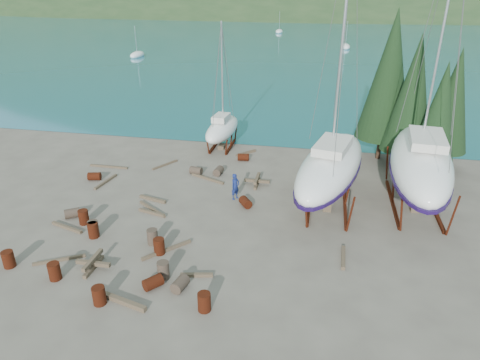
% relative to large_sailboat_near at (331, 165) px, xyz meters
% --- Properties ---
extents(ground, '(600.00, 600.00, 0.00)m').
position_rel_large_sailboat_near_xyz_m(ground, '(-7.06, -4.86, -2.78)').
color(ground, '#595046').
rests_on(ground, ground).
extents(bay_water, '(700.00, 700.00, 0.00)m').
position_rel_large_sailboat_near_xyz_m(bay_water, '(-7.06, 310.14, -2.77)').
color(bay_water, '#1B6B89').
rests_on(bay_water, ground).
extents(far_hill, '(800.00, 360.00, 110.00)m').
position_rel_large_sailboat_near_xyz_m(far_hill, '(-7.06, 315.14, -2.78)').
color(far_hill, '#1F341A').
rests_on(far_hill, ground).
extents(far_house_left, '(6.60, 5.60, 5.60)m').
position_rel_large_sailboat_near_xyz_m(far_house_left, '(-67.06, 185.14, 0.15)').
color(far_house_left, beige).
rests_on(far_house_left, ground).
extents(far_house_center, '(6.60, 5.60, 5.60)m').
position_rel_large_sailboat_near_xyz_m(far_house_center, '(-27.06, 185.14, 0.15)').
color(far_house_center, beige).
rests_on(far_house_center, ground).
extents(far_house_right, '(6.60, 5.60, 5.60)m').
position_rel_large_sailboat_near_xyz_m(far_house_right, '(22.94, 185.14, 0.15)').
color(far_house_right, beige).
rests_on(far_house_right, ground).
extents(cypress_near_right, '(3.60, 3.60, 10.00)m').
position_rel_large_sailboat_near_xyz_m(cypress_near_right, '(5.44, 7.14, 3.01)').
color(cypress_near_right, black).
rests_on(cypress_near_right, ground).
extents(cypress_mid_right, '(3.06, 3.06, 8.50)m').
position_rel_large_sailboat_near_xyz_m(cypress_mid_right, '(6.94, 5.14, 2.14)').
color(cypress_mid_right, black).
rests_on(cypress_mid_right, ground).
extents(cypress_back_left, '(4.14, 4.14, 11.50)m').
position_rel_large_sailboat_near_xyz_m(cypress_back_left, '(3.94, 9.14, 3.89)').
color(cypress_back_left, black).
rests_on(cypress_back_left, ground).
extents(cypress_far_right, '(3.24, 3.24, 9.00)m').
position_rel_large_sailboat_near_xyz_m(cypress_far_right, '(8.44, 8.14, 2.43)').
color(cypress_far_right, black).
rests_on(cypress_far_right, ground).
extents(moored_boat_left, '(2.00, 5.00, 6.05)m').
position_rel_large_sailboat_near_xyz_m(moored_boat_left, '(-37.06, 55.14, -2.39)').
color(moored_boat_left, white).
rests_on(moored_boat_left, ground).
extents(moored_boat_mid, '(2.00, 5.00, 6.05)m').
position_rel_large_sailboat_near_xyz_m(moored_boat_mid, '(2.94, 75.14, -2.39)').
color(moored_boat_mid, white).
rests_on(moored_boat_mid, ground).
extents(moored_boat_far, '(2.00, 5.00, 6.05)m').
position_rel_large_sailboat_near_xyz_m(moored_boat_far, '(-15.06, 105.14, -2.39)').
color(moored_boat_far, white).
rests_on(moored_boat_far, ground).
extents(large_sailboat_near, '(5.64, 11.38, 17.23)m').
position_rel_large_sailboat_near_xyz_m(large_sailboat_near, '(0.00, 0.00, 0.00)').
color(large_sailboat_near, white).
rests_on(large_sailboat_near, ground).
extents(large_sailboat_far, '(4.69, 12.29, 18.96)m').
position_rel_large_sailboat_near_xyz_m(large_sailboat_far, '(5.36, 0.98, 0.32)').
color(large_sailboat_far, white).
rests_on(large_sailboat_far, ground).
extents(small_sailboat_shore, '(2.54, 6.60, 10.33)m').
position_rel_large_sailboat_near_xyz_m(small_sailboat_shore, '(-9.07, 9.12, -1.07)').
color(small_sailboat_shore, white).
rests_on(small_sailboat_shore, ground).
extents(worker, '(0.71, 0.77, 1.77)m').
position_rel_large_sailboat_near_xyz_m(worker, '(-5.98, -0.23, -1.89)').
color(worker, navy).
rests_on(worker, ground).
extents(drum_0, '(0.58, 0.58, 0.88)m').
position_rel_large_sailboat_near_xyz_m(drum_0, '(-15.57, -9.76, -2.34)').
color(drum_0, '#59230F').
rests_on(drum_0, ground).
extents(drum_1, '(0.75, 0.98, 0.58)m').
position_rel_large_sailboat_near_xyz_m(drum_1, '(-6.60, -9.77, -2.49)').
color(drum_1, '#2D2823').
rests_on(drum_1, ground).
extents(drum_2, '(0.99, 0.76, 0.58)m').
position_rel_large_sailboat_near_xyz_m(drum_2, '(-16.59, 0.68, -2.49)').
color(drum_2, '#59230F').
rests_on(drum_2, ground).
extents(drum_3, '(0.58, 0.58, 0.88)m').
position_rel_large_sailboat_near_xyz_m(drum_3, '(-9.79, -11.41, -2.34)').
color(drum_3, '#59230F').
rests_on(drum_3, ground).
extents(drum_4, '(0.93, 0.65, 0.58)m').
position_rel_large_sailboat_near_xyz_m(drum_4, '(-6.71, 6.46, -2.49)').
color(drum_4, '#59230F').
rests_on(drum_4, ground).
extents(drum_5, '(0.58, 0.58, 0.88)m').
position_rel_large_sailboat_near_xyz_m(drum_5, '(-7.66, -9.10, -2.34)').
color(drum_5, '#2D2823').
rests_on(drum_5, ground).
extents(drum_6, '(0.98, 1.05, 0.58)m').
position_rel_large_sailboat_near_xyz_m(drum_6, '(-5.12, -1.17, -2.49)').
color(drum_6, '#59230F').
rests_on(drum_6, ground).
extents(drum_7, '(0.58, 0.58, 0.88)m').
position_rel_large_sailboat_near_xyz_m(drum_7, '(-5.12, -10.90, -2.34)').
color(drum_7, '#59230F').
rests_on(drum_7, ground).
extents(drum_8, '(0.58, 0.58, 0.88)m').
position_rel_large_sailboat_near_xyz_m(drum_8, '(-14.09, -5.15, -2.34)').
color(drum_8, '#59230F').
rests_on(drum_8, ground).
extents(drum_9, '(0.96, 0.70, 0.58)m').
position_rel_large_sailboat_near_xyz_m(drum_9, '(-9.68, 3.13, -2.49)').
color(drum_9, '#2D2823').
rests_on(drum_9, ground).
extents(drum_10, '(0.58, 0.58, 0.88)m').
position_rel_large_sailboat_near_xyz_m(drum_10, '(-12.80, -6.40, -2.34)').
color(drum_10, '#59230F').
rests_on(drum_10, ground).
extents(drum_11, '(0.68, 0.94, 0.58)m').
position_rel_large_sailboat_near_xyz_m(drum_11, '(-8.01, 3.37, -2.49)').
color(drum_11, '#2D2823').
rests_on(drum_11, ground).
extents(drum_12, '(1.01, 1.05, 0.58)m').
position_rel_large_sailboat_near_xyz_m(drum_12, '(-7.87, -9.90, -2.49)').
color(drum_12, '#59230F').
rests_on(drum_12, ground).
extents(drum_13, '(0.58, 0.58, 0.88)m').
position_rel_large_sailboat_near_xyz_m(drum_13, '(-12.73, -10.21, -2.34)').
color(drum_13, '#59230F').
rests_on(drum_13, ground).
extents(drum_14, '(0.58, 0.58, 0.88)m').
position_rel_large_sailboat_near_xyz_m(drum_14, '(-8.60, -7.20, -2.34)').
color(drum_14, '#59230F').
rests_on(drum_14, ground).
extents(drum_15, '(1.05, 0.98, 0.58)m').
position_rel_large_sailboat_near_xyz_m(drum_15, '(-15.18, -4.61, -2.49)').
color(drum_15, '#2D2823').
rests_on(drum_15, ground).
extents(drum_16, '(0.58, 0.58, 0.88)m').
position_rel_large_sailboat_near_xyz_m(drum_16, '(-12.89, -6.20, -2.34)').
color(drum_16, '#2D2823').
rests_on(drum_16, ground).
extents(drum_17, '(0.58, 0.58, 0.88)m').
position_rel_large_sailboat_near_xyz_m(drum_17, '(-9.29, -6.40, -2.34)').
color(drum_17, '#2D2823').
rests_on(drum_17, ground).
extents(timber_0, '(1.36, 2.20, 0.14)m').
position_rel_large_sailboat_near_xyz_m(timber_0, '(-12.53, 4.25, -2.71)').
color(timber_0, brown).
rests_on(timber_0, ground).
extents(timber_1, '(0.25, 1.98, 0.19)m').
position_rel_large_sailboat_near_xyz_m(timber_1, '(0.90, -5.84, -2.68)').
color(timber_1, brown).
rests_on(timber_1, ground).
extents(timber_3, '(2.29, 1.40, 0.15)m').
position_rel_large_sailboat_near_xyz_m(timber_3, '(-13.40, -8.86, -2.70)').
color(timber_3, brown).
rests_on(timber_3, ground).
extents(timber_4, '(1.87, 0.64, 0.17)m').
position_rel_large_sailboat_near_xyz_m(timber_4, '(-10.63, -3.25, -2.69)').
color(timber_4, brown).
rests_on(timber_4, ground).
extents(timber_5, '(2.07, 2.27, 0.16)m').
position_rel_large_sailboat_near_xyz_m(timber_5, '(-8.30, -6.94, -2.70)').
color(timber_5, brown).
rests_on(timber_5, ground).
extents(timber_6, '(1.47, 1.58, 0.19)m').
position_rel_large_sailboat_near_xyz_m(timber_6, '(-6.77, 7.94, -2.68)').
color(timber_6, brown).
rests_on(timber_6, ground).
extents(timber_7, '(1.59, 0.48, 0.17)m').
position_rel_large_sailboat_near_xyz_m(timber_7, '(-6.12, -8.71, -2.69)').
color(timber_7, brown).
rests_on(timber_7, ground).
extents(timber_8, '(2.00, 0.72, 0.19)m').
position_rel_large_sailboat_near_xyz_m(timber_8, '(-11.25, -1.54, -2.68)').
color(timber_8, brown).
rests_on(timber_8, ground).
extents(timber_10, '(2.70, 1.31, 0.16)m').
position_rel_large_sailboat_near_xyz_m(timber_10, '(-8.57, 2.34, -2.69)').
color(timber_10, brown).
rests_on(timber_10, ground).
extents(timber_11, '(2.33, 1.70, 0.15)m').
position_rel_large_sailboat_near_xyz_m(timber_11, '(-10.78, -2.79, -2.70)').
color(timber_11, brown).
rests_on(timber_11, ground).
extents(timber_12, '(2.27, 0.85, 0.17)m').
position_rel_large_sailboat_near_xyz_m(timber_12, '(-14.79, -5.89, -2.69)').
color(timber_12, brown).
rests_on(timber_12, ground).
extents(timber_15, '(3.10, 0.16, 0.15)m').
position_rel_large_sailboat_near_xyz_m(timber_15, '(-16.69, 3.03, -2.70)').
color(timber_15, brown).
rests_on(timber_15, ground).
extents(timber_16, '(2.90, 0.98, 0.23)m').
position_rel_large_sailboat_near_xyz_m(timber_16, '(-9.01, -11.14, -2.66)').
color(timber_16, brown).
rests_on(timber_16, ground).
extents(timber_17, '(0.51, 2.54, 0.16)m').
position_rel_large_sailboat_near_xyz_m(timber_17, '(-15.57, 0.39, -2.69)').
color(timber_17, brown).
rests_on(timber_17, ground).
extents(timber_pile_fore, '(1.80, 1.80, 0.60)m').
position_rel_large_sailboat_near_xyz_m(timber_pile_fore, '(-11.36, -9.08, -2.48)').
color(timber_pile_fore, brown).
rests_on(timber_pile_fore, ground).
extents(timber_pile_aft, '(1.80, 1.80, 0.60)m').
position_rel_large_sailboat_near_xyz_m(timber_pile_aft, '(-4.91, 2.16, -2.48)').
color(timber_pile_aft, brown).
rests_on(timber_pile_aft, ground).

